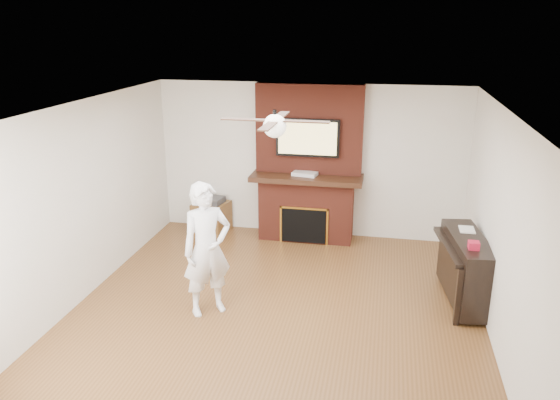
% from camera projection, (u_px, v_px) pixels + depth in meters
% --- Properties ---
extents(room_shell, '(5.36, 5.86, 2.86)m').
position_uv_depth(room_shell, '(275.00, 217.00, 6.33)').
color(room_shell, brown).
rests_on(room_shell, ground).
extents(fireplace, '(1.78, 0.64, 2.50)m').
position_uv_depth(fireplace, '(307.00, 179.00, 8.78)').
color(fireplace, maroon).
rests_on(fireplace, ground).
extents(tv, '(1.00, 0.08, 0.60)m').
position_uv_depth(tv, '(308.00, 138.00, 8.53)').
color(tv, black).
rests_on(tv, fireplace).
extents(ceiling_fan, '(1.21, 1.21, 0.31)m').
position_uv_depth(ceiling_fan, '(275.00, 125.00, 5.99)').
color(ceiling_fan, black).
rests_on(ceiling_fan, room_shell).
extents(person, '(0.73, 0.70, 1.65)m').
position_uv_depth(person, '(207.00, 249.00, 6.50)').
color(person, white).
rests_on(person, ground).
extents(side_table, '(0.61, 0.61, 0.61)m').
position_uv_depth(side_table, '(212.00, 215.00, 9.25)').
color(side_table, brown).
rests_on(side_table, ground).
extents(piano, '(0.66, 1.38, 0.97)m').
position_uv_depth(piano, '(465.00, 267.00, 6.86)').
color(piano, black).
rests_on(piano, ground).
extents(cable_box, '(0.42, 0.28, 0.05)m').
position_uv_depth(cable_box, '(305.00, 174.00, 8.66)').
color(cable_box, silver).
rests_on(cable_box, fireplace).
extents(candle_orange, '(0.08, 0.08, 0.14)m').
position_uv_depth(candle_orange, '(296.00, 237.00, 8.86)').
color(candle_orange, '#B95315').
rests_on(candle_orange, ground).
extents(candle_green, '(0.08, 0.08, 0.09)m').
position_uv_depth(candle_green, '(299.00, 239.00, 8.88)').
color(candle_green, '#4D752F').
rests_on(candle_green, ground).
extents(candle_cream, '(0.08, 0.08, 0.11)m').
position_uv_depth(candle_cream, '(307.00, 237.00, 8.90)').
color(candle_cream, beige).
rests_on(candle_cream, ground).
extents(candle_blue, '(0.06, 0.06, 0.09)m').
position_uv_depth(candle_blue, '(318.00, 240.00, 8.83)').
color(candle_blue, teal).
rests_on(candle_blue, ground).
extents(candle_orange_extra, '(0.08, 0.08, 0.14)m').
position_uv_depth(candle_orange_extra, '(319.00, 239.00, 8.79)').
color(candle_orange_extra, '#C3164A').
rests_on(candle_orange_extra, ground).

